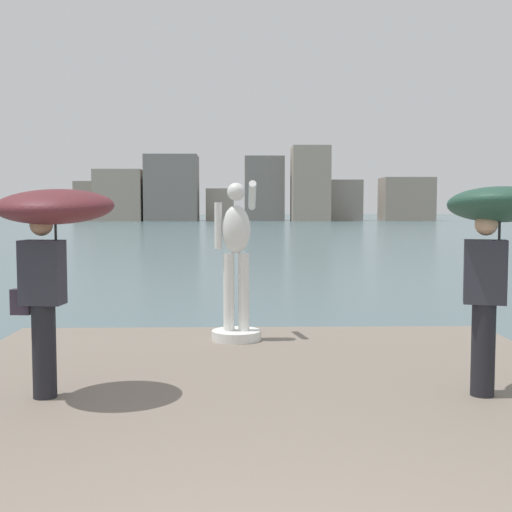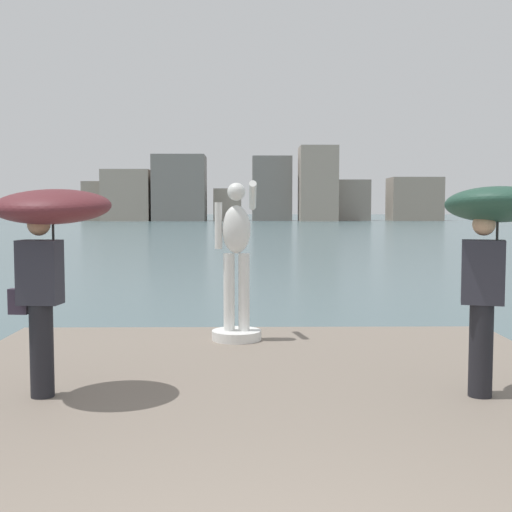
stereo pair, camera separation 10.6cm
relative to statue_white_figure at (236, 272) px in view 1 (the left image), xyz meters
The scene contains 6 objects.
ground_plane 33.59m from the statue_white_figure, 89.56° to the left, with size 400.00×400.00×0.00m, color #4C666B.
pier 4.40m from the statue_white_figure, 86.49° to the right, with size 6.88×10.38×0.40m, color slate.
statue_white_figure is the anchor object (origin of this frame).
onlooker_left 3.22m from the statue_white_figure, 122.59° to the right, with size 1.20×1.22×1.99m.
onlooker_right 3.71m from the statue_white_figure, 48.20° to the right, with size 1.21×1.23×2.02m.
distant_skyline 106.37m from the statue_white_figure, 90.38° to the left, with size 62.31×10.77×12.69m.
Camera 1 is at (-0.23, -2.36, 2.17)m, focal length 46.14 mm.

